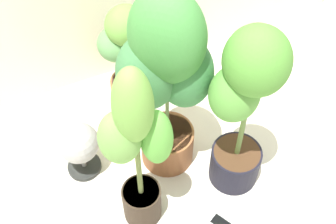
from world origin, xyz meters
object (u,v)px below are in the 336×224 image
(potted_plant_front_left, at_px, (137,148))
(cell_phone, at_px, (223,224))
(potted_plant_back_center, at_px, (129,59))
(potted_plant_front_right, at_px, (244,104))
(potted_plant_center, at_px, (165,73))
(floor_fan, at_px, (79,145))

(potted_plant_front_left, bearing_deg, cell_phone, -34.54)
(potted_plant_back_center, xyz_separation_m, cell_phone, (0.11, -0.91, -0.37))
(potted_plant_back_center, distance_m, cell_phone, 0.99)
(potted_plant_back_center, xyz_separation_m, potted_plant_front_right, (0.28, -0.68, 0.22))
(potted_plant_center, distance_m, floor_fan, 0.62)
(cell_phone, bearing_deg, potted_plant_front_right, -153.37)
(potted_plant_back_center, height_order, potted_plant_front_left, potted_plant_front_left)
(potted_plant_back_center, bearing_deg, cell_phone, -83.36)
(potted_plant_center, xyz_separation_m, potted_plant_front_left, (-0.25, -0.26, -0.08))
(potted_plant_center, distance_m, potted_plant_front_left, 0.37)
(potted_plant_center, height_order, cell_phone, potted_plant_center)
(floor_fan, bearing_deg, potted_plant_front_left, -126.85)
(potted_plant_front_left, bearing_deg, floor_fan, 115.94)
(potted_plant_front_left, xyz_separation_m, floor_fan, (-0.18, 0.37, -0.36))
(potted_plant_front_left, xyz_separation_m, cell_phone, (0.33, -0.23, -0.57))
(potted_plant_front_right, bearing_deg, potted_plant_back_center, 112.23)
(floor_fan, bearing_deg, potted_plant_center, -77.89)
(potted_plant_back_center, bearing_deg, potted_plant_front_right, -67.77)
(potted_plant_back_center, xyz_separation_m, potted_plant_center, (0.02, -0.43, 0.28))
(potted_plant_center, height_order, potted_plant_front_left, potted_plant_center)
(potted_plant_front_left, relative_size, floor_fan, 3.01)
(potted_plant_front_left, height_order, floor_fan, potted_plant_front_left)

